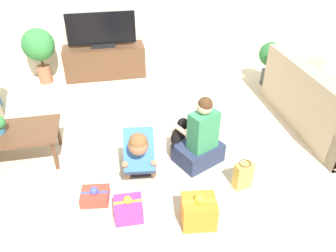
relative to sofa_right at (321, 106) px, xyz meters
name	(u,v)px	position (x,y,z in m)	size (l,w,h in m)	color
ground_plane	(151,151)	(-2.40, -0.16, -0.30)	(16.00, 16.00, 0.00)	beige
sofa_right	(321,106)	(0.00, 0.00, 0.00)	(0.90, 1.95, 0.86)	tan
coffee_table	(18,135)	(-3.93, -0.03, 0.08)	(0.91, 0.61, 0.42)	brown
tv_console	(105,62)	(-2.86, 2.17, -0.02)	(1.39, 0.44, 0.55)	brown
tv	(102,32)	(-2.86, 2.17, 0.51)	(1.15, 0.20, 0.58)	black
potted_plant_corner_right	(270,58)	(-0.15, 1.32, 0.17)	(0.40, 0.40, 0.74)	#4C4C51
potted_plant_back_left	(39,48)	(-3.91, 2.12, 0.33)	(0.53, 0.53, 0.95)	#A36042
person_kneeling	(139,152)	(-2.58, -0.59, 0.04)	(0.39, 0.79, 0.77)	#23232D
person_sitting	(200,140)	(-1.85, -0.47, 0.02)	(0.64, 0.61, 0.90)	#283351
dog	(180,133)	(-2.03, -0.17, -0.06)	(0.33, 0.49, 0.36)	black
gift_box_a	(128,209)	(-2.77, -1.16, -0.19)	(0.28, 0.24, 0.28)	#CC3389
gift_box_b	(199,211)	(-2.11, -1.35, -0.15)	(0.35, 0.31, 0.36)	orange
gift_box_c	(95,196)	(-3.10, -0.86, -0.24)	(0.32, 0.29, 0.18)	red
gift_bag_a	(243,175)	(-1.51, -0.97, -0.14)	(0.21, 0.15, 0.34)	#E5B74C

